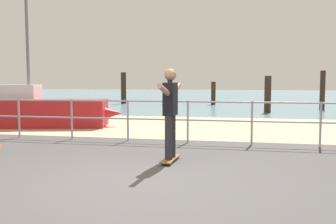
# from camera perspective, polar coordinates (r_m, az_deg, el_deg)

# --- Properties ---
(ground_plane) EXTENTS (24.00, 10.00, 0.04)m
(ground_plane) POSITION_cam_1_polar(r_m,az_deg,el_deg) (4.57, -9.45, -14.47)
(ground_plane) COLOR #474444
(ground_plane) RESTS_ON ground
(beach_strip) EXTENTS (24.00, 6.00, 0.04)m
(beach_strip) POSITION_cam_1_polar(r_m,az_deg,el_deg) (12.22, 3.93, -2.27)
(beach_strip) COLOR tan
(beach_strip) RESTS_ON ground
(sea_surface) EXTENTS (72.00, 50.00, 0.04)m
(sea_surface) POSITION_cam_1_polar(r_m,az_deg,el_deg) (40.09, 9.06, 2.60)
(sea_surface) COLOR slate
(sea_surface) RESTS_ON ground
(railing_fence) EXTENTS (12.11, 0.05, 1.05)m
(railing_fence) POSITION_cam_1_polar(r_m,az_deg,el_deg) (9.09, -6.33, -0.32)
(railing_fence) COLOR #9EA0A5
(railing_fence) RESTS_ON ground
(sailboat) EXTENTS (5.07, 2.37, 5.53)m
(sailboat) POSITION_cam_1_polar(r_m,az_deg,el_deg) (12.67, -18.93, 0.12)
(sailboat) COLOR #B21E23
(sailboat) RESTS_ON ground
(skateboard) EXTENTS (0.25, 0.81, 0.08)m
(skateboard) POSITION_cam_1_polar(r_m,az_deg,el_deg) (6.80, 0.36, -7.38)
(skateboard) COLOR brown
(skateboard) RESTS_ON ground
(skateboarder) EXTENTS (0.22, 1.45, 1.65)m
(skateboarder) POSITION_cam_1_polar(r_m,az_deg,el_deg) (6.66, 0.36, 0.63)
(skateboarder) COLOR #26262B
(skateboarder) RESTS_ON skateboard
(groyne_post_0) EXTENTS (0.35, 0.35, 2.11)m
(groyne_post_0) POSITION_cam_1_polar(r_m,az_deg,el_deg) (24.58, -6.99, 3.74)
(groyne_post_0) COLOR #332319
(groyne_post_0) RESTS_ON ground
(groyne_post_1) EXTENTS (0.35, 0.35, 1.77)m
(groyne_post_1) POSITION_cam_1_polar(r_m,az_deg,el_deg) (24.74, 0.32, 3.37)
(groyne_post_1) COLOR #332319
(groyne_post_1) RESTS_ON ground
(groyne_post_2) EXTENTS (0.29, 0.29, 1.48)m
(groyne_post_2) POSITION_cam_1_polar(r_m,az_deg,el_deg) (23.57, 7.12, 2.93)
(groyne_post_2) COLOR #332319
(groyne_post_2) RESTS_ON ground
(groyne_post_3) EXTENTS (0.32, 0.32, 1.77)m
(groyne_post_3) POSITION_cam_1_polar(r_m,az_deg,el_deg) (18.07, 15.38, 2.68)
(groyne_post_3) COLOR #332319
(groyne_post_3) RESTS_ON ground
(groyne_post_4) EXTENTS (0.27, 0.27, 2.08)m
(groyne_post_4) POSITION_cam_1_polar(r_m,az_deg,el_deg) (21.01, 23.07, 3.16)
(groyne_post_4) COLOR #332319
(groyne_post_4) RESTS_ON ground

